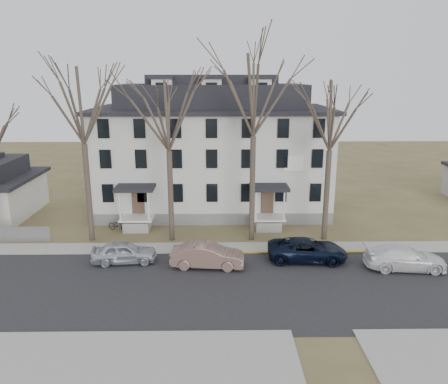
{
  "coord_description": "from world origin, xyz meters",
  "views": [
    {
      "loc": [
        -1.51,
        -21.12,
        12.02
      ],
      "look_at": [
        -1.09,
        9.0,
        3.93
      ],
      "focal_mm": 35.0,
      "sensor_mm": 36.0,
      "label": 1
    }
  ],
  "objects_px": {
    "tree_center": "(254,89)",
    "bicycle_left": "(118,226)",
    "boarding_house": "(213,151)",
    "car_tan": "(207,256)",
    "tree_mid_right": "(332,111)",
    "tree_mid_left": "(168,111)",
    "car_silver": "(124,253)",
    "tree_far_left": "(81,100)",
    "car_white": "(405,258)",
    "car_navy": "(307,250)"
  },
  "relations": [
    {
      "from": "tree_far_left",
      "to": "car_tan",
      "type": "distance_m",
      "value": 13.89
    },
    {
      "from": "car_tan",
      "to": "bicycle_left",
      "type": "relative_size",
      "value": 2.62
    },
    {
      "from": "car_navy",
      "to": "tree_mid_left",
      "type": "bearing_deg",
      "value": 71.07
    },
    {
      "from": "tree_mid_left",
      "to": "tree_mid_right",
      "type": "xyz_separation_m",
      "value": [
        11.5,
        0.0,
        0.0
      ]
    },
    {
      "from": "bicycle_left",
      "to": "car_tan",
      "type": "bearing_deg",
      "value": -108.7
    },
    {
      "from": "tree_center",
      "to": "bicycle_left",
      "type": "relative_size",
      "value": 8.2
    },
    {
      "from": "tree_mid_left",
      "to": "tree_center",
      "type": "height_order",
      "value": "tree_center"
    },
    {
      "from": "car_silver",
      "to": "car_tan",
      "type": "height_order",
      "value": "car_tan"
    },
    {
      "from": "car_white",
      "to": "bicycle_left",
      "type": "xyz_separation_m",
      "value": [
        -19.83,
        7.27,
        -0.26
      ]
    },
    {
      "from": "car_tan",
      "to": "tree_far_left",
      "type": "bearing_deg",
      "value": 65.91
    },
    {
      "from": "boarding_house",
      "to": "tree_far_left",
      "type": "bearing_deg",
      "value": -137.82
    },
    {
      "from": "tree_mid_right",
      "to": "tree_far_left",
      "type": "bearing_deg",
      "value": 180.0
    },
    {
      "from": "tree_mid_left",
      "to": "car_navy",
      "type": "bearing_deg",
      "value": -22.79
    },
    {
      "from": "boarding_house",
      "to": "tree_mid_left",
      "type": "xyz_separation_m",
      "value": [
        -3.0,
        -8.15,
        4.22
      ]
    },
    {
      "from": "car_silver",
      "to": "boarding_house",
      "type": "bearing_deg",
      "value": -30.14
    },
    {
      "from": "tree_far_left",
      "to": "tree_center",
      "type": "relative_size",
      "value": 0.93
    },
    {
      "from": "bicycle_left",
      "to": "car_white",
      "type": "bearing_deg",
      "value": -85.65
    },
    {
      "from": "tree_center",
      "to": "tree_mid_right",
      "type": "height_order",
      "value": "tree_center"
    },
    {
      "from": "car_white",
      "to": "bicycle_left",
      "type": "relative_size",
      "value": 2.82
    },
    {
      "from": "tree_mid_left",
      "to": "car_white",
      "type": "distance_m",
      "value": 18.55
    },
    {
      "from": "car_white",
      "to": "car_silver",
      "type": "bearing_deg",
      "value": 90.43
    },
    {
      "from": "tree_mid_left",
      "to": "car_tan",
      "type": "relative_size",
      "value": 2.71
    },
    {
      "from": "tree_center",
      "to": "bicycle_left",
      "type": "bearing_deg",
      "value": 169.71
    },
    {
      "from": "car_silver",
      "to": "bicycle_left",
      "type": "distance_m",
      "value": 6.3
    },
    {
      "from": "boarding_house",
      "to": "bicycle_left",
      "type": "relative_size",
      "value": 11.61
    },
    {
      "from": "car_navy",
      "to": "bicycle_left",
      "type": "xyz_separation_m",
      "value": [
        -13.87,
        5.85,
        -0.26
      ]
    },
    {
      "from": "boarding_house",
      "to": "bicycle_left",
      "type": "bearing_deg",
      "value": -139.99
    },
    {
      "from": "tree_mid_right",
      "to": "tree_mid_left",
      "type": "bearing_deg",
      "value": 180.0
    },
    {
      "from": "tree_center",
      "to": "tree_mid_right",
      "type": "distance_m",
      "value": 5.7
    },
    {
      "from": "tree_mid_right",
      "to": "car_tan",
      "type": "xyz_separation_m",
      "value": [
        -8.71,
        -4.9,
        -8.83
      ]
    },
    {
      "from": "tree_center",
      "to": "car_silver",
      "type": "xyz_separation_m",
      "value": [
        -8.71,
        -4.15,
        -10.37
      ]
    },
    {
      "from": "tree_mid_right",
      "to": "car_white",
      "type": "bearing_deg",
      "value": -54.17
    },
    {
      "from": "tree_far_left",
      "to": "car_silver",
      "type": "distance_m",
      "value": 10.99
    },
    {
      "from": "car_tan",
      "to": "boarding_house",
      "type": "bearing_deg",
      "value": 4.12
    },
    {
      "from": "tree_center",
      "to": "bicycle_left",
      "type": "height_order",
      "value": "tree_center"
    },
    {
      "from": "boarding_house",
      "to": "car_silver",
      "type": "bearing_deg",
      "value": -114.89
    },
    {
      "from": "car_silver",
      "to": "car_tan",
      "type": "relative_size",
      "value": 0.9
    },
    {
      "from": "boarding_house",
      "to": "tree_mid_right",
      "type": "distance_m",
      "value": 12.51
    },
    {
      "from": "car_silver",
      "to": "tree_center",
      "type": "bearing_deg",
      "value": -69.77
    },
    {
      "from": "boarding_house",
      "to": "bicycle_left",
      "type": "xyz_separation_m",
      "value": [
        -7.45,
        -6.26,
        -4.91
      ]
    },
    {
      "from": "tree_center",
      "to": "car_tan",
      "type": "bearing_deg",
      "value": -123.23
    },
    {
      "from": "tree_mid_left",
      "to": "bicycle_left",
      "type": "bearing_deg",
      "value": 156.92
    },
    {
      "from": "car_navy",
      "to": "bicycle_left",
      "type": "height_order",
      "value": "car_navy"
    },
    {
      "from": "bicycle_left",
      "to": "boarding_house",
      "type": "bearing_deg",
      "value": -25.5
    },
    {
      "from": "car_tan",
      "to": "car_navy",
      "type": "height_order",
      "value": "car_tan"
    },
    {
      "from": "tree_far_left",
      "to": "tree_center",
      "type": "distance_m",
      "value": 12.02
    },
    {
      "from": "tree_mid_left",
      "to": "boarding_house",
      "type": "bearing_deg",
      "value": 69.8
    },
    {
      "from": "tree_mid_right",
      "to": "bicycle_left",
      "type": "distance_m",
      "value": 18.48
    },
    {
      "from": "car_tan",
      "to": "bicycle_left",
      "type": "bearing_deg",
      "value": 51.86
    },
    {
      "from": "car_silver",
      "to": "car_navy",
      "type": "height_order",
      "value": "car_navy"
    }
  ]
}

